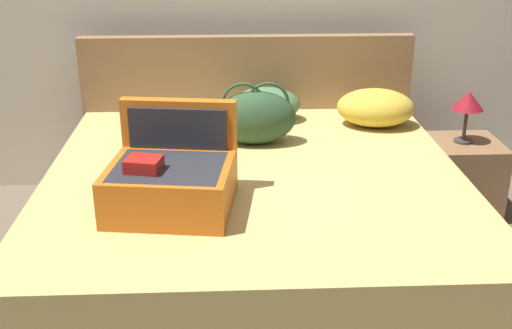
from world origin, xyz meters
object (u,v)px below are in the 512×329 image
Objects in this scene: bed at (255,228)px; pillow_center_head at (267,104)px; table_lamp at (468,103)px; pillow_near_headboard at (375,108)px; duffel_bag at (255,117)px; nightstand at (458,177)px; hard_case_large at (171,179)px.

pillow_center_head is (0.10, 0.76, 0.38)m from bed.
table_lamp reaches higher than bed.
table_lamp is (0.54, 0.06, 0.00)m from pillow_near_headboard.
nightstand is at bearing 14.34° from duffel_bag.
bed is at bearing 51.10° from hard_case_large.
duffel_bag is at bearing 86.86° from bed.
pillow_near_headboard reaches higher than nightstand.
hard_case_large is at bearing -112.52° from pillow_center_head.
pillow_center_head is 1.13m from table_lamp.
table_lamp is (1.21, 0.31, -0.04)m from duffel_bag.
table_lamp reaches higher than nightstand.
pillow_center_head is at bearing 77.65° from duffel_bag.
nightstand is at bearing 40.61° from hard_case_large.
bed is 3.55× the size of hard_case_large.
nightstand is (1.23, 0.69, -0.07)m from bed.
hard_case_large reaches higher than bed.
bed is 1.42m from nightstand.
table_lamp is at bearing 29.39° from bed.
pillow_center_head is 1.24× the size of table_lamp.
pillow_near_headboard reaches higher than bed.
hard_case_large is 1.42m from pillow_near_headboard.
pillow_near_headboard is 0.54m from table_lamp.
duffel_bag is 1.39× the size of table_lamp.
bed is 0.63m from hard_case_large.
nightstand is at bearing -3.33° from pillow_center_head.
pillow_near_headboard is at bearing -12.27° from pillow_center_head.
pillow_near_headboard reaches higher than table_lamp.
pillow_near_headboard is at bearing 42.34° from bed.
bed is 1.01m from pillow_near_headboard.
duffel_bag reaches higher than table_lamp.
hard_case_large is at bearing -136.58° from bed.
hard_case_large reaches higher than pillow_center_head.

